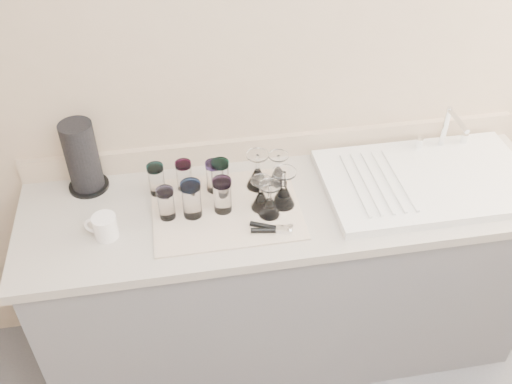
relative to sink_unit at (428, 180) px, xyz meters
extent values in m
cube|color=tan|center=(-0.55, 0.30, 0.33)|extent=(3.50, 0.04, 2.50)
cube|color=slate|center=(-0.55, 0.00, -0.49)|extent=(2.00, 0.60, 0.86)
cube|color=gray|center=(-0.55, 0.00, -0.04)|extent=(2.06, 0.62, 0.04)
cube|color=white|center=(0.00, 0.00, 0.00)|extent=(0.82, 0.50, 0.03)
cylinder|color=silver|center=(0.14, 0.20, 0.11)|extent=(0.02, 0.02, 0.18)
cylinder|color=silver|center=(0.14, 0.12, 0.19)|extent=(0.02, 0.16, 0.02)
cylinder|color=silver|center=(0.04, 0.20, 0.04)|extent=(0.03, 0.03, 0.04)
cylinder|color=silver|center=(0.24, 0.20, 0.04)|extent=(0.03, 0.03, 0.04)
cube|color=silver|center=(-0.81, -0.02, -0.02)|extent=(0.55, 0.42, 0.01)
cylinder|color=white|center=(-1.05, 0.12, 0.04)|extent=(0.06, 0.06, 0.11)
cylinder|color=#2EAAAE|center=(-1.05, 0.12, 0.11)|extent=(0.06, 0.06, 0.02)
cylinder|color=white|center=(-0.95, 0.13, 0.04)|extent=(0.06, 0.06, 0.11)
cylinder|color=#E12D92|center=(-0.95, 0.13, 0.10)|extent=(0.06, 0.06, 0.02)
cylinder|color=white|center=(-0.83, 0.10, 0.04)|extent=(0.06, 0.06, 0.11)
cylinder|color=#583C9B|center=(-0.83, 0.10, 0.11)|extent=(0.06, 0.06, 0.02)
cylinder|color=white|center=(-1.02, -0.03, 0.04)|extent=(0.06, 0.06, 0.11)
cylinder|color=#958AD3|center=(-1.02, -0.03, 0.11)|extent=(0.06, 0.06, 0.02)
cylinder|color=white|center=(-0.93, -0.03, 0.05)|extent=(0.07, 0.07, 0.13)
cylinder|color=blue|center=(-0.93, -0.03, 0.13)|extent=(0.07, 0.07, 0.02)
cylinder|color=white|center=(-0.82, -0.02, 0.05)|extent=(0.07, 0.07, 0.12)
cylinder|color=#7F469E|center=(-0.82, -0.02, 0.12)|extent=(0.07, 0.07, 0.02)
cylinder|color=white|center=(-0.81, 0.09, 0.05)|extent=(0.06, 0.06, 0.12)
cylinder|color=#138B6D|center=(-0.81, 0.09, 0.11)|extent=(0.07, 0.07, 0.02)
cone|color=white|center=(-0.67, 0.09, 0.03)|extent=(0.09, 0.09, 0.08)
cylinder|color=white|center=(-0.67, 0.09, 0.10)|extent=(0.01, 0.01, 0.06)
cylinder|color=white|center=(-0.67, 0.09, 0.14)|extent=(0.09, 0.09, 0.01)
cone|color=white|center=(-0.59, 0.09, 0.02)|extent=(0.08, 0.08, 0.07)
cylinder|color=white|center=(-0.59, 0.09, 0.09)|extent=(0.01, 0.01, 0.06)
cylinder|color=white|center=(-0.59, 0.09, 0.12)|extent=(0.08, 0.08, 0.01)
cone|color=white|center=(-0.68, -0.04, 0.02)|extent=(0.07, 0.07, 0.07)
cylinder|color=white|center=(-0.68, -0.04, 0.09)|extent=(0.01, 0.01, 0.06)
cylinder|color=white|center=(-0.68, -0.04, 0.12)|extent=(0.07, 0.07, 0.01)
cone|color=white|center=(-0.59, -0.03, 0.03)|extent=(0.09, 0.09, 0.08)
cylinder|color=white|center=(-0.59, -0.03, 0.10)|extent=(0.01, 0.01, 0.07)
cylinder|color=white|center=(-0.59, -0.03, 0.14)|extent=(0.09, 0.09, 0.01)
cone|color=white|center=(-0.65, -0.08, 0.03)|extent=(0.08, 0.08, 0.07)
cylinder|color=white|center=(-0.65, -0.08, 0.09)|extent=(0.01, 0.01, 0.06)
cylinder|color=white|center=(-0.65, -0.08, 0.13)|extent=(0.08, 0.08, 0.01)
cube|color=silver|center=(-0.62, -0.18, 0.00)|extent=(0.06, 0.05, 0.02)
cylinder|color=black|center=(-0.68, -0.17, 0.00)|extent=(0.12, 0.04, 0.02)
cylinder|color=black|center=(-0.68, -0.15, 0.00)|extent=(0.11, 0.07, 0.02)
cylinder|color=white|center=(-1.24, -0.08, 0.02)|extent=(0.11, 0.11, 0.09)
torus|color=white|center=(-1.29, -0.07, 0.02)|extent=(0.07, 0.03, 0.07)
cylinder|color=black|center=(-1.32, 0.21, -0.01)|extent=(0.16, 0.16, 0.01)
cylinder|color=black|center=(-1.32, 0.21, 0.13)|extent=(0.12, 0.12, 0.28)
camera|label=1|loc=(-0.97, -1.61, 1.42)|focal=40.00mm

